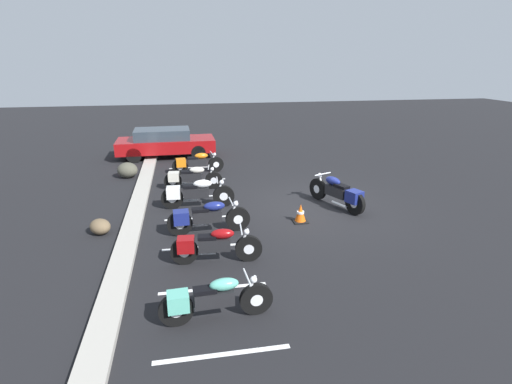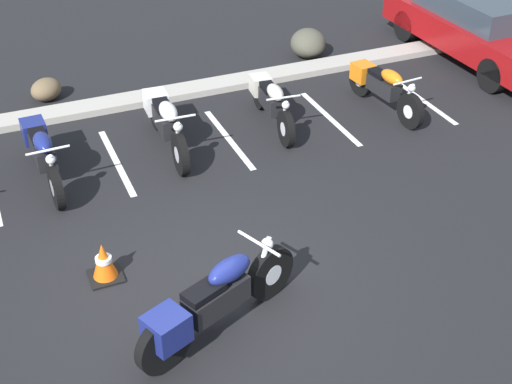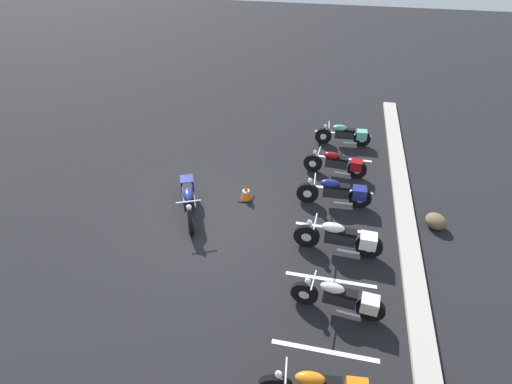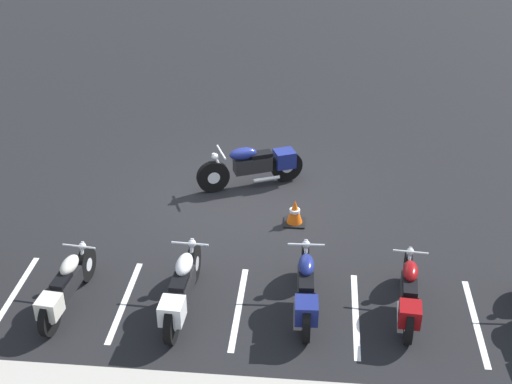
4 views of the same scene
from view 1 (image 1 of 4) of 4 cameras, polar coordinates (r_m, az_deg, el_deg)
name	(u,v)px [view 1 (image 1 of 4)]	position (r m, az deg, el deg)	size (l,w,h in m)	color
ground	(315,206)	(12.29, 8.48, -2.02)	(60.00, 60.00, 0.00)	black
motorcycle_navy_featured	(339,192)	(12.16, 11.71, -0.06)	(2.14, 1.07, 0.89)	black
parked_bike_0	(211,299)	(7.02, -6.47, -14.97)	(0.55, 1.96, 0.77)	black
parked_bike_1	(212,245)	(8.80, -6.33, -7.55)	(0.56, 2.00, 0.79)	black
parked_bike_2	(205,217)	(10.24, -7.34, -3.56)	(0.60, 2.13, 0.84)	black
parked_bike_3	(194,193)	(12.05, -8.83, -0.16)	(0.61, 2.18, 0.86)	black
parked_bike_4	(190,177)	(13.82, -9.38, 2.07)	(0.58, 1.99, 0.78)	black
parked_bike_5	(195,163)	(15.75, -8.66, 4.16)	(0.58, 2.01, 0.79)	black
car_red	(165,142)	(18.62, -12.84, 6.94)	(1.89, 4.34, 1.29)	black
concrete_curb	(135,216)	(11.75, -16.93, -3.32)	(18.00, 0.50, 0.12)	#A8A399
landscape_rock_0	(100,227)	(10.97, -21.37, -4.62)	(0.58, 0.48, 0.39)	brown
landscape_rock_1	(127,170)	(15.78, -17.90, 2.99)	(0.75, 0.71, 0.58)	#48473B
traffic_cone	(300,214)	(11.01, 6.37, -3.10)	(0.40, 0.40, 0.51)	black
stall_line_0	(223,354)	(6.56, -4.78, -22.12)	(0.10, 2.10, 0.00)	white
stall_line_1	(213,288)	(8.06, -6.17, -13.55)	(0.10, 2.10, 0.00)	white
stall_line_2	(207,247)	(9.69, -7.05, -7.75)	(0.10, 2.10, 0.00)	white
stall_line_3	(202,218)	(11.39, -7.65, -3.65)	(0.10, 2.10, 0.00)	white
stall_line_4	(199,196)	(13.13, -8.10, -0.63)	(0.10, 2.10, 0.00)	white
stall_line_5	(197,180)	(14.91, -8.43, 1.68)	(0.10, 2.10, 0.00)	white
stall_line_6	(195,167)	(16.70, -8.70, 3.49)	(0.10, 2.10, 0.00)	white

